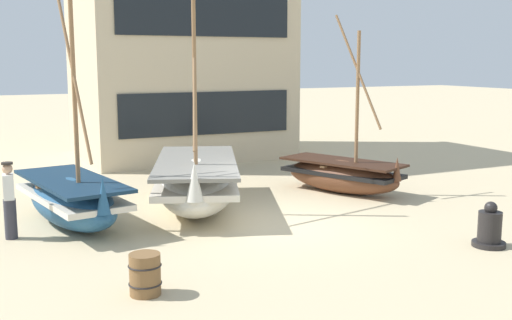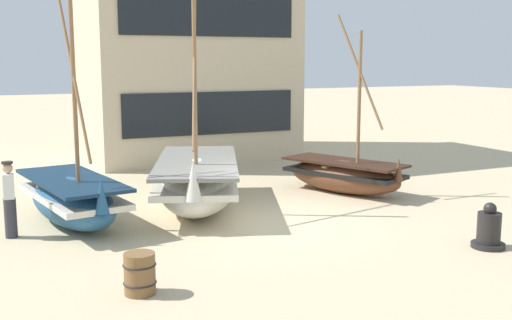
% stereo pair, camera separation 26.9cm
% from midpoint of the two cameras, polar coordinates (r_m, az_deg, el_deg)
% --- Properties ---
extents(ground_plane, '(120.00, 120.00, 0.00)m').
position_cam_midpoint_polar(ground_plane, '(14.75, 1.19, -5.94)').
color(ground_plane, '#CCB78E').
extents(fishing_boat_near_left, '(2.17, 4.27, 5.43)m').
position_cam_midpoint_polar(fishing_boat_near_left, '(15.20, -16.96, -3.46)').
color(fishing_boat_near_left, '#23517A').
rests_on(fishing_boat_near_left, ground).
extents(fishing_boat_centre_large, '(3.81, 5.69, 6.02)m').
position_cam_midpoint_polar(fishing_boat_centre_large, '(16.32, -5.93, -1.97)').
color(fishing_boat_centre_large, silver).
rests_on(fishing_boat_centre_large, ground).
extents(fishing_boat_far_right, '(2.65, 3.90, 5.10)m').
position_cam_midpoint_polar(fishing_boat_far_right, '(18.31, 7.50, -1.30)').
color(fishing_boat_far_right, brown).
rests_on(fishing_boat_far_right, ground).
extents(fisherman_by_hull, '(0.26, 0.38, 1.68)m').
position_cam_midpoint_polar(fisherman_by_hull, '(14.49, -22.13, -3.51)').
color(fisherman_by_hull, '#33333D').
rests_on(fisherman_by_hull, ground).
extents(capstan_winch, '(0.69, 0.69, 0.96)m').
position_cam_midpoint_polar(capstan_winch, '(13.82, 20.07, -5.95)').
color(capstan_winch, black).
rests_on(capstan_winch, ground).
extents(wooden_barrel, '(0.56, 0.56, 0.70)m').
position_cam_midpoint_polar(wooden_barrel, '(10.61, -10.85, -10.24)').
color(wooden_barrel, brown).
rests_on(wooden_barrel, ground).
extents(harbor_building_main, '(8.05, 6.17, 10.79)m').
position_cam_midpoint_polar(harbor_building_main, '(25.39, -7.44, 12.65)').
color(harbor_building_main, beige).
rests_on(harbor_building_main, ground).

